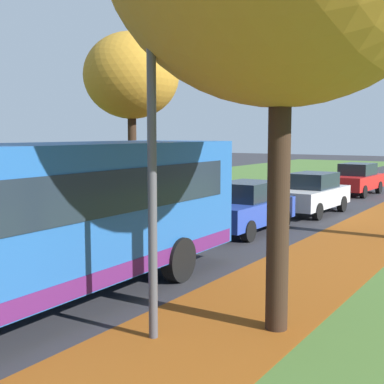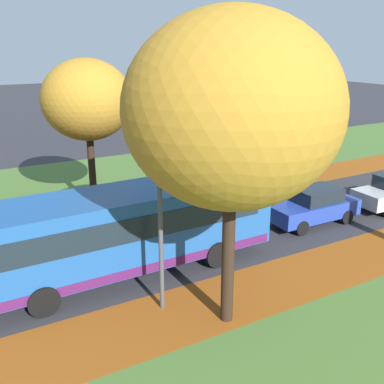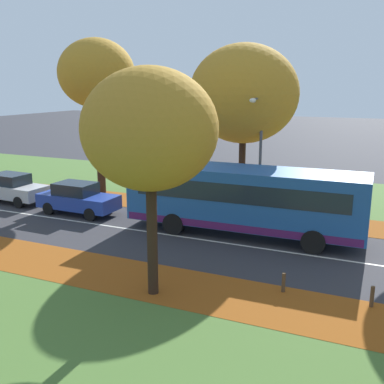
% 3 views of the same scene
% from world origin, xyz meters
% --- Properties ---
extents(grass_verge_left, '(12.00, 90.00, 0.01)m').
position_xyz_m(grass_verge_left, '(-9.20, 20.00, 0.00)').
color(grass_verge_left, '#476B2D').
rests_on(grass_verge_left, ground).
extents(leaf_litter_left, '(2.80, 60.00, 0.00)m').
position_xyz_m(leaf_litter_left, '(-4.60, 14.00, 0.01)').
color(leaf_litter_left, '#8C4714').
rests_on(leaf_litter_left, grass_verge_left).
extents(leaf_litter_right, '(2.80, 60.00, 0.00)m').
position_xyz_m(leaf_litter_right, '(4.60, 14.00, 0.01)').
color(leaf_litter_right, '#8C4714').
rests_on(leaf_litter_right, grass_verge_right).
extents(road_centre_line, '(0.12, 80.00, 0.01)m').
position_xyz_m(road_centre_line, '(0.00, 20.00, 0.00)').
color(road_centre_line, silver).
rests_on(road_centre_line, ground).
extents(tree_left_mid, '(4.04, 4.04, 7.42)m').
position_xyz_m(tree_left_mid, '(-5.68, 20.53, 5.57)').
color(tree_left_mid, black).
rests_on(tree_left_mid, ground).
extents(streetlamp_right, '(1.89, 0.28, 6.00)m').
position_xyz_m(streetlamp_right, '(3.67, 8.90, 3.74)').
color(streetlamp_right, '#47474C').
rests_on(streetlamp_right, ground).
extents(bus, '(2.80, 10.44, 2.98)m').
position_xyz_m(bus, '(1.42, 8.87, 1.70)').
color(bus, '#1E5199').
rests_on(bus, ground).
extents(car_blue_lead, '(1.83, 4.22, 1.62)m').
position_xyz_m(car_blue_lead, '(1.18, 17.71, 0.81)').
color(car_blue_lead, '#233D9E').
rests_on(car_blue_lead, ground).
extents(car_silver_following, '(1.93, 4.27, 1.62)m').
position_xyz_m(car_silver_following, '(1.61, 22.64, 0.81)').
color(car_silver_following, '#B7BABF').
rests_on(car_silver_following, ground).
extents(car_red_third_in_line, '(1.94, 4.28, 1.62)m').
position_xyz_m(car_red_third_in_line, '(1.29, 30.27, 0.81)').
color(car_red_third_in_line, '#B21919').
rests_on(car_red_third_in_line, ground).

